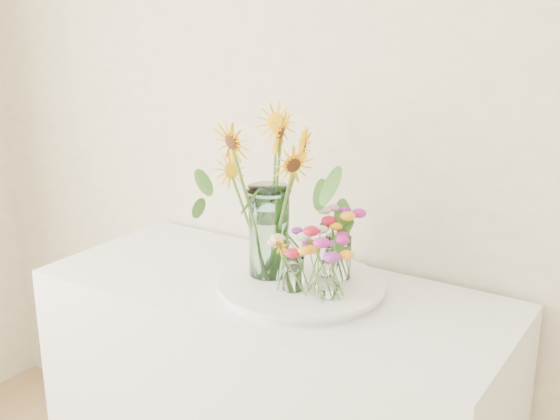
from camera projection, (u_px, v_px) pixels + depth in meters
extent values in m
cube|color=white|center=(273.00, 420.00, 2.19)|extent=(1.40, 0.60, 0.90)
cylinder|color=white|center=(301.00, 287.00, 2.02)|extent=(0.46, 0.46, 0.02)
cylinder|color=#A1D1C2|center=(269.00, 232.00, 2.04)|extent=(0.13, 0.13, 0.27)
cylinder|color=white|center=(293.00, 274.00, 1.95)|extent=(0.08, 0.08, 0.10)
cylinder|color=white|center=(338.00, 258.00, 2.03)|extent=(0.10, 0.10, 0.13)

